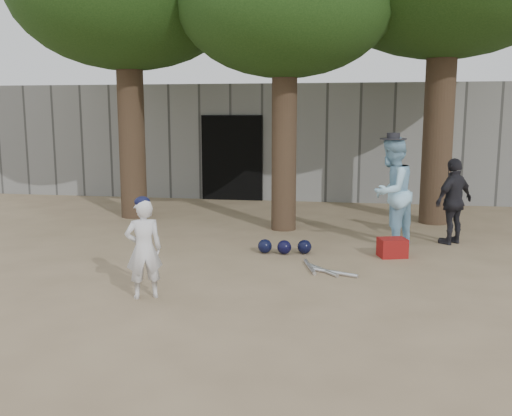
% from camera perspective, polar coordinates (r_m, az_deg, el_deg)
% --- Properties ---
extents(ground, '(70.00, 70.00, 0.00)m').
position_cam_1_polar(ground, '(7.35, -6.01, -8.48)').
color(ground, '#937C5E').
rests_on(ground, ground).
extents(boy_player, '(0.53, 0.47, 1.23)m').
position_cam_1_polar(boy_player, '(7.11, -11.16, -4.05)').
color(boy_player, silver).
rests_on(boy_player, ground).
extents(spectator_blue, '(1.08, 1.14, 1.86)m').
position_cam_1_polar(spectator_blue, '(9.95, 13.36, 1.56)').
color(spectator_blue, '#9CD2F2').
rests_on(spectator_blue, ground).
extents(spectator_dark, '(0.89, 0.87, 1.50)m').
position_cam_1_polar(spectator_dark, '(10.44, 19.17, 0.64)').
color(spectator_dark, '#222227').
rests_on(spectator_dark, ground).
extents(red_bag, '(0.50, 0.43, 0.30)m').
position_cam_1_polar(red_bag, '(9.31, 13.47, -3.88)').
color(red_bag, maroon).
rests_on(red_bag, ground).
extents(back_building, '(16.00, 5.24, 3.00)m').
position_cam_1_polar(back_building, '(17.18, 3.31, 6.94)').
color(back_building, gray).
rests_on(back_building, ground).
extents(helmet_row, '(0.87, 0.31, 0.23)m').
position_cam_1_polar(helmet_row, '(9.28, 2.87, -3.89)').
color(helmet_row, black).
rests_on(helmet_row, ground).
extents(bat_pile, '(0.82, 0.77, 0.06)m').
position_cam_1_polar(bat_pile, '(8.32, 6.59, -6.14)').
color(bat_pile, silver).
rests_on(bat_pile, ground).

